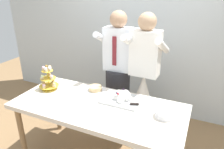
# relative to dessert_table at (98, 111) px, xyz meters

# --- Properties ---
(rear_wall) EXTENTS (5.20, 0.10, 2.90)m
(rear_wall) POSITION_rel_dessert_table_xyz_m (0.00, 1.43, 0.75)
(rear_wall) COLOR silver
(rear_wall) RESTS_ON ground_plane
(dessert_table) EXTENTS (1.80, 0.80, 0.78)m
(dessert_table) POSITION_rel_dessert_table_xyz_m (0.00, 0.00, 0.00)
(dessert_table) COLOR silver
(dessert_table) RESTS_ON ground_plane
(cupcake_stand) EXTENTS (0.23, 0.23, 0.31)m
(cupcake_stand) POSITION_rel_dessert_table_xyz_m (-0.70, 0.08, 0.20)
(cupcake_stand) COLOR gold
(cupcake_stand) RESTS_ON dessert_table
(main_cake_tray) EXTENTS (0.43, 0.32, 0.12)m
(main_cake_tray) POSITION_rel_dessert_table_xyz_m (0.19, 0.18, 0.11)
(main_cake_tray) COLOR silver
(main_cake_tray) RESTS_ON dessert_table
(plate_stack) EXTENTS (0.19, 0.18, 0.08)m
(plate_stack) POSITION_rel_dessert_table_xyz_m (0.68, 0.06, 0.11)
(plate_stack) COLOR white
(plate_stack) RESTS_ON dessert_table
(round_cake) EXTENTS (0.24, 0.24, 0.06)m
(round_cake) POSITION_rel_dessert_table_xyz_m (-0.17, 0.26, 0.10)
(round_cake) COLOR white
(round_cake) RESTS_ON dessert_table
(person_groom) EXTENTS (0.48, 0.51, 1.66)m
(person_groom) POSITION_rel_dessert_table_xyz_m (-0.06, 0.68, 0.05)
(person_groom) COLOR #232328
(person_groom) RESTS_ON ground_plane
(person_bride) EXTENTS (0.56, 0.56, 1.66)m
(person_bride) POSITION_rel_dessert_table_xyz_m (0.30, 0.64, -0.12)
(person_bride) COLOR white
(person_bride) RESTS_ON ground_plane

